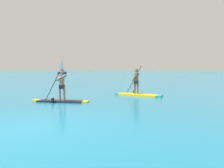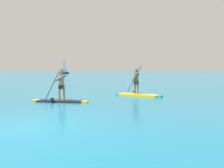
# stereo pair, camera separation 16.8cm
# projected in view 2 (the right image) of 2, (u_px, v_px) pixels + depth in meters

# --- Properties ---
(ground) EXTENTS (440.00, 440.00, 0.00)m
(ground) POSITION_uv_depth(u_px,v_px,m) (27.00, 127.00, 6.77)
(ground) COLOR #196B8C
(paddleboarder_mid_center) EXTENTS (3.12, 0.91, 1.80)m
(paddleboarder_mid_center) POSITION_uv_depth(u_px,v_px,m) (60.00, 94.00, 11.89)
(paddleboarder_mid_center) COLOR black
(paddleboarder_mid_center) RESTS_ON ground
(paddleboarder_far_right) EXTENTS (3.11, 1.69, 2.01)m
(paddleboarder_far_right) POSITION_uv_depth(u_px,v_px,m) (138.00, 91.00, 14.51)
(paddleboarder_far_right) COLOR yellow
(paddleboarder_far_right) RESTS_ON ground
(sailboat_left_horizon) EXTENTS (2.56, 4.26, 7.04)m
(sailboat_left_horizon) POSITION_uv_depth(u_px,v_px,m) (64.00, 71.00, 85.89)
(sailboat_left_horizon) COLOR navy
(sailboat_left_horizon) RESTS_ON ground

